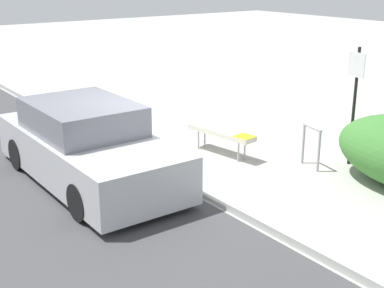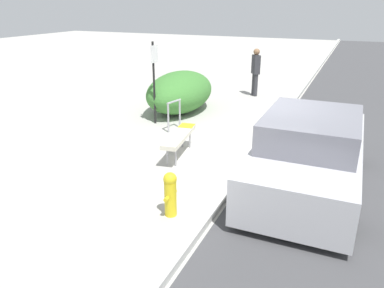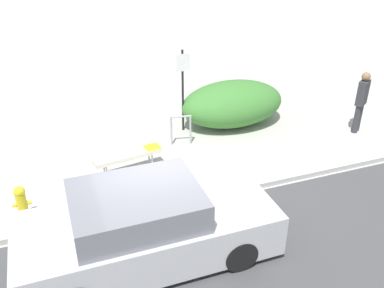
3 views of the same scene
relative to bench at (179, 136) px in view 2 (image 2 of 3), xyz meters
name	(u,v)px [view 2 (image 2 of 3)]	position (x,y,z in m)	size (l,w,h in m)	color
ground_plane	(249,161)	(0.32, -1.56, -0.47)	(60.00, 60.00, 0.00)	#ADAAA3
curb	(250,159)	(0.32, -1.56, -0.40)	(60.00, 0.20, 0.13)	#B7B7B2
bench	(179,136)	(0.00, 0.00, 0.00)	(1.64, 0.58, 0.53)	#99999E
bike_rack	(174,112)	(1.60, 0.92, 0.04)	(0.55, 0.17, 0.83)	#99999E
sign_post	(154,76)	(1.92, 1.68, 0.92)	(0.36, 0.08, 2.30)	black
fire_hydrant	(170,193)	(-2.35, -0.96, -0.06)	(0.36, 0.22, 0.77)	gold
shrub_hedge	(180,92)	(3.37, 1.58, 0.16)	(2.99, 1.79, 1.26)	#3D7A33
pedestrian	(256,71)	(6.43, -0.04, 0.45)	(0.44, 0.39, 1.72)	#333338
parked_car_near	(309,153)	(-0.31, -2.85, 0.19)	(4.44, 1.83, 1.44)	black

